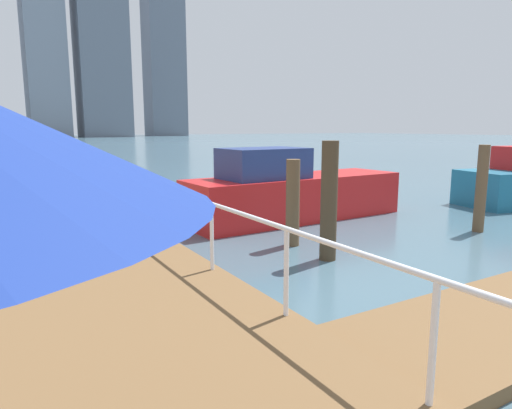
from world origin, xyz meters
TOP-DOWN VIEW (x-y plane):
  - ground_plane at (0.00, 20.00)m, footprint 300.00×300.00m
  - boardwalk_railing at (-3.15, 7.55)m, footprint 0.06×26.59m
  - dock_piling_2 at (-0.34, 12.42)m, footprint 0.30×0.30m
  - dock_piling_4 at (4.49, 11.14)m, footprint 0.27×0.27m
  - dock_piling_5 at (-0.37, 11.16)m, footprint 0.33×0.33m
  - moored_boat_0 at (1.34, 14.86)m, footprint 6.63×2.14m
  - pedestrian_0 at (-4.47, 14.67)m, footprint 0.28×0.39m
  - pedestrian_2 at (-5.85, 15.04)m, footprint 0.41×0.41m
  - skyline_tower_5 at (44.44, 146.34)m, footprint 11.51×9.85m

SIDE VIEW (x-z plane):
  - ground_plane at x=0.00m, z-range 0.00..0.00m
  - moored_boat_0 at x=1.34m, z-range -0.25..1.80m
  - dock_piling_2 at x=-0.34m, z-range 0.00..1.92m
  - dock_piling_4 at x=4.49m, z-range 0.00..2.18m
  - dock_piling_5 at x=-0.37m, z-range 0.00..2.35m
  - pedestrian_0 at x=-4.47m, z-range 0.43..2.07m
  - boardwalk_railing at x=-3.15m, z-range 0.72..1.80m
  - pedestrian_2 at x=-5.85m, z-range 0.43..2.12m
  - skyline_tower_5 at x=44.44m, z-range 0.00..51.20m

